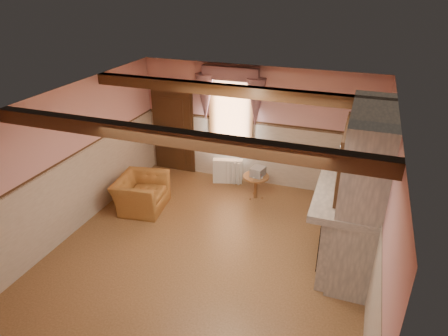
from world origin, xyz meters
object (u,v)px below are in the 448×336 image
(radiator, at_px, (228,171))
(bowl, at_px, (351,182))
(mantel_clock, at_px, (353,167))
(side_table, at_px, (256,187))
(armchair, at_px, (141,193))
(oil_lamp, at_px, (352,173))

(radiator, relative_size, bowl, 2.15)
(radiator, xyz_separation_m, mantel_clock, (2.83, -1.42, 1.22))
(side_table, bearing_deg, bowl, -35.43)
(armchair, height_order, oil_lamp, oil_lamp)
(armchair, distance_m, bowl, 4.33)
(armchair, relative_size, side_table, 1.89)
(armchair, bearing_deg, mantel_clock, -93.58)
(armchair, height_order, mantel_clock, mantel_clock)
(armchair, bearing_deg, bowl, -100.25)
(armchair, xyz_separation_m, side_table, (2.19, 1.24, -0.08))
(bowl, relative_size, oil_lamp, 1.16)
(armchair, bearing_deg, radiator, -45.77)
(side_table, bearing_deg, mantel_clock, -25.01)
(armchair, distance_m, radiator, 2.20)
(radiator, distance_m, oil_lamp, 3.56)
(side_table, height_order, bowl, bowl)
(oil_lamp, bearing_deg, mantel_clock, 90.00)
(radiator, relative_size, oil_lamp, 2.50)
(radiator, bearing_deg, armchair, -143.31)
(radiator, bearing_deg, mantel_clock, -42.08)
(bowl, bearing_deg, oil_lamp, 90.00)
(mantel_clock, bearing_deg, radiator, 153.35)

